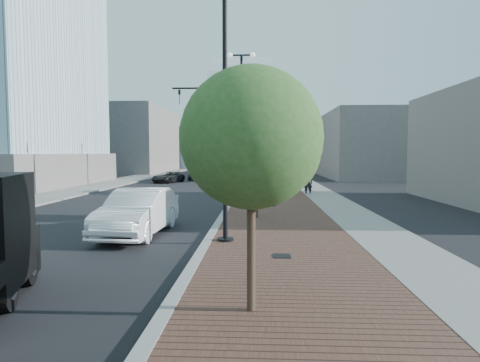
{
  "coord_description": "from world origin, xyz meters",
  "views": [
    {
      "loc": [
        1.76,
        -3.44,
        3.08
      ],
      "look_at": [
        1.0,
        12.0,
        2.0
      ],
      "focal_mm": 30.23,
      "sensor_mm": 36.0,
      "label": 1
    }
  ],
  "objects": [
    {
      "name": "sidewalk",
      "position": [
        3.5,
        40.0,
        0.06
      ],
      "size": [
        7.0,
        140.0,
        0.12
      ],
      "primitive_type": "cube",
      "color": "#4C2D23",
      "rests_on": "ground"
    },
    {
      "name": "concrete_strip",
      "position": [
        6.2,
        40.0,
        0.07
      ],
      "size": [
        2.4,
        140.0,
        0.13
      ],
      "primitive_type": "cube",
      "color": "slate",
      "rests_on": "ground"
    },
    {
      "name": "curb",
      "position": [
        0.0,
        40.0,
        0.07
      ],
      "size": [
        0.3,
        140.0,
        0.14
      ],
      "primitive_type": "cube",
      "color": "gray",
      "rests_on": "ground"
    },
    {
      "name": "west_sidewalk",
      "position": [
        -13.0,
        40.0,
        0.06
      ],
      "size": [
        4.0,
        140.0,
        0.12
      ],
      "primitive_type": "cube",
      "color": "slate",
      "rests_on": "ground"
    },
    {
      "name": "white_sedan",
      "position": [
        -2.81,
        11.44,
        0.86
      ],
      "size": [
        2.04,
        5.31,
        1.72
      ],
      "primitive_type": "imported",
      "rotation": [
        0.0,
        0.0,
        -0.04
      ],
      "color": "white",
      "rests_on": "ground"
    },
    {
      "name": "dark_car_mid",
      "position": [
        -7.71,
        37.86,
        0.56
      ],
      "size": [
        3.16,
        4.44,
        1.12
      ],
      "primitive_type": "imported",
      "rotation": [
        0.0,
        0.0,
        -0.36
      ],
      "color": "black",
      "rests_on": "ground"
    },
    {
      "name": "dark_car_far",
      "position": [
        -4.96,
        42.07,
        0.63
      ],
      "size": [
        2.76,
        4.63,
        1.26
      ],
      "primitive_type": "imported",
      "rotation": [
        0.0,
        0.0,
        -0.24
      ],
      "color": "black",
      "rests_on": "ground"
    },
    {
      "name": "pedestrian",
      "position": [
        5.25,
        25.97,
        0.9
      ],
      "size": [
        0.68,
        0.46,
        1.8
      ],
      "primitive_type": "imported",
      "rotation": [
        0.0,
        0.0,
        3.19
      ],
      "color": "black",
      "rests_on": "ground"
    },
    {
      "name": "streetlight_1",
      "position": [
        0.49,
        10.0,
        4.34
      ],
      "size": [
        1.44,
        0.56,
        9.21
      ],
      "color": "black",
      "rests_on": "ground"
    },
    {
      "name": "streetlight_2",
      "position": [
        0.6,
        22.0,
        4.82
      ],
      "size": [
        1.72,
        0.56,
        9.28
      ],
      "color": "black",
      "rests_on": "ground"
    },
    {
      "name": "streetlight_3",
      "position": [
        0.49,
        34.0,
        4.34
      ],
      "size": [
        1.44,
        0.56,
        9.21
      ],
      "color": "black",
      "rests_on": "ground"
    },
    {
      "name": "streetlight_4",
      "position": [
        0.6,
        46.0,
        4.82
      ],
      "size": [
        1.72,
        0.56,
        9.28
      ],
      "color": "black",
      "rests_on": "ground"
    },
    {
      "name": "traffic_mast",
      "position": [
        -0.3,
        25.0,
        4.98
      ],
      "size": [
        5.09,
        0.2,
        8.0
      ],
      "color": "black",
      "rests_on": "ground"
    },
    {
      "name": "tree_0",
      "position": [
        1.65,
        4.02,
        3.34
      ],
      "size": [
        2.64,
        2.63,
        4.67
      ],
      "color": "#382619",
      "rests_on": "ground"
    },
    {
      "name": "tree_1",
      "position": [
        1.65,
        15.02,
        3.76
      ],
      "size": [
        2.24,
        2.17,
        4.86
      ],
      "color": "#382619",
      "rests_on": "ground"
    },
    {
      "name": "tree_2",
      "position": [
        1.65,
        27.02,
        3.63
      ],
      "size": [
        2.73,
        2.73,
        5.01
      ],
      "color": "#382619",
      "rests_on": "ground"
    },
    {
      "name": "tree_3",
      "position": [
        1.65,
        39.02,
        3.67
      ],
      "size": [
        2.41,
        2.37,
        4.87
      ],
      "color": "#382619",
      "rests_on": "ground"
    },
    {
      "name": "convention_center",
      "position": [
        -2.0,
        85.0,
        6.0
      ],
      "size": [
        50.0,
        30.0,
        50.0
      ],
      "color": "#9BA1A4",
      "rests_on": "ground"
    },
    {
      "name": "commercial_block_nw",
      "position": [
        -20.0,
        60.0,
        5.0
      ],
      "size": [
        14.0,
        20.0,
        10.0
      ],
      "primitive_type": "cube",
      "color": "slate",
      "rests_on": "ground"
    },
    {
      "name": "commercial_block_ne",
      "position": [
        16.0,
        50.0,
        4.0
      ],
      "size": [
        12.0,
        22.0,
        8.0
      ],
      "primitive_type": "cube",
      "color": "#625B58",
      "rests_on": "ground"
    },
    {
      "name": "utility_cover_1",
      "position": [
        2.4,
        8.0,
        0.13
      ],
      "size": [
        0.5,
        0.5,
        0.02
      ],
      "primitive_type": "cube",
      "color": "black",
      "rests_on": "sidewalk"
    },
    {
      "name": "utility_cover_2",
      "position": [
        2.4,
        19.0,
        0.13
      ],
      "size": [
        0.5,
        0.5,
        0.02
      ],
      "primitive_type": "cube",
      "color": "black",
      "rests_on": "sidewalk"
    }
  ]
}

